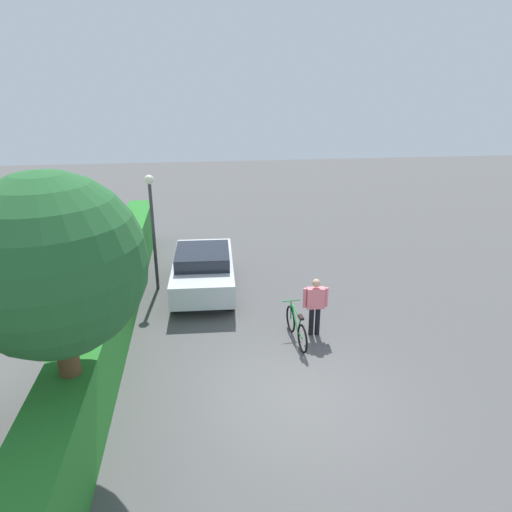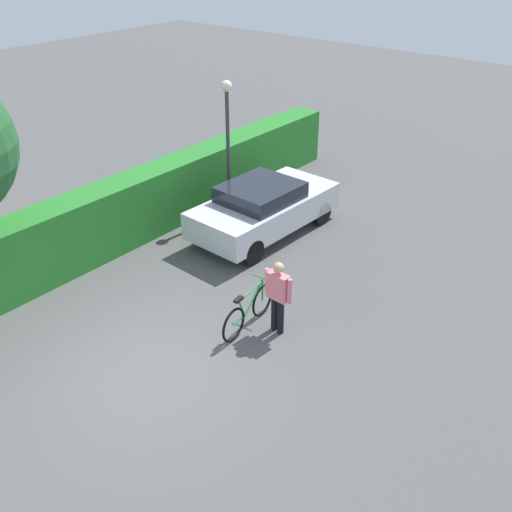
{
  "view_description": "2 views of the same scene",
  "coord_description": "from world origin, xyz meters",
  "px_view_note": "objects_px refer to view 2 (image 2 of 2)",
  "views": [
    {
      "loc": [
        -7.92,
        1.82,
        6.32
      ],
      "look_at": [
        4.95,
        0.22,
        1.33
      ],
      "focal_mm": 32.56,
      "sensor_mm": 36.0,
      "label": 1
    },
    {
      "loc": [
        -4.96,
        -6.54,
        7.13
      ],
      "look_at": [
        3.16,
        0.09,
        1.02
      ],
      "focal_mm": 40.7,
      "sensor_mm": 36.0,
      "label": 2
    }
  ],
  "objects_px": {
    "parked_car_near": "(264,207)",
    "street_lamp": "(228,129)",
    "bicycle": "(248,311)",
    "person_rider": "(278,293)"
  },
  "relations": [
    {
      "from": "street_lamp",
      "to": "person_rider",
      "type": "bearing_deg",
      "value": -128.58
    },
    {
      "from": "bicycle",
      "to": "street_lamp",
      "type": "height_order",
      "value": "street_lamp"
    },
    {
      "from": "parked_car_near",
      "to": "person_rider",
      "type": "distance_m",
      "value": 4.19
    },
    {
      "from": "parked_car_near",
      "to": "bicycle",
      "type": "bearing_deg",
      "value": -145.77
    },
    {
      "from": "bicycle",
      "to": "street_lamp",
      "type": "distance_m",
      "value": 5.63
    },
    {
      "from": "parked_car_near",
      "to": "bicycle",
      "type": "relative_size",
      "value": 2.41
    },
    {
      "from": "street_lamp",
      "to": "parked_car_near",
      "type": "bearing_deg",
      "value": -102.23
    },
    {
      "from": "person_rider",
      "to": "street_lamp",
      "type": "xyz_separation_m",
      "value": [
        3.42,
        4.28,
        1.5
      ]
    },
    {
      "from": "parked_car_near",
      "to": "person_rider",
      "type": "bearing_deg",
      "value": -137.75
    },
    {
      "from": "parked_car_near",
      "to": "street_lamp",
      "type": "bearing_deg",
      "value": 77.77
    }
  ]
}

